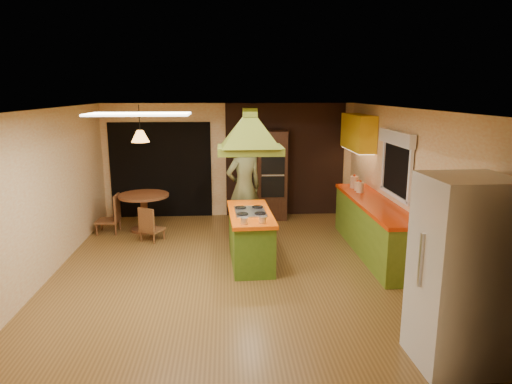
{
  "coord_description": "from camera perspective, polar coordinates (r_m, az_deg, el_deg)",
  "views": [
    {
      "loc": [
        -0.07,
        -6.78,
        2.76
      ],
      "look_at": [
        0.41,
        0.44,
        1.15
      ],
      "focal_mm": 32.0,
      "sensor_mm": 36.0,
      "label": 1
    }
  ],
  "objects": [
    {
      "name": "ground",
      "position": [
        7.32,
        -3.03,
        -9.62
      ],
      "size": [
        6.5,
        6.5,
        0.0
      ],
      "primitive_type": "plane",
      "color": "brown",
      "rests_on": "ground"
    },
    {
      "name": "room_walls",
      "position": [
        6.94,
        -3.14,
        -0.02
      ],
      "size": [
        5.5,
        6.5,
        6.5
      ],
      "color": "beige",
      "rests_on": "ground"
    },
    {
      "name": "ceiling_plane",
      "position": [
        6.78,
        -3.27,
        10.34
      ],
      "size": [
        6.5,
        6.5,
        0.0
      ],
      "primitive_type": "plane",
      "rotation": [
        3.14,
        0.0,
        0.0
      ],
      "color": "silver",
      "rests_on": "room_walls"
    },
    {
      "name": "brick_panel",
      "position": [
        10.21,
        3.67,
        4.01
      ],
      "size": [
        2.64,
        0.03,
        2.5
      ],
      "primitive_type": "cube",
      "color": "#381E14",
      "rests_on": "ground"
    },
    {
      "name": "nook_opening",
      "position": [
        10.25,
        -11.79,
        2.68
      ],
      "size": [
        2.2,
        0.03,
        2.1
      ],
      "primitive_type": "cube",
      "color": "black",
      "rests_on": "ground"
    },
    {
      "name": "right_counter",
      "position": [
        8.13,
        14.46,
        -4.28
      ],
      "size": [
        0.62,
        3.05,
        0.92
      ],
      "color": "olive",
      "rests_on": "ground"
    },
    {
      "name": "upper_cabinets",
      "position": [
        9.39,
        12.63,
        7.3
      ],
      "size": [
        0.34,
        1.4,
        0.7
      ],
      "primitive_type": "cube",
      "color": "yellow",
      "rests_on": "room_walls"
    },
    {
      "name": "window_right",
      "position": [
        7.76,
        17.18,
        4.67
      ],
      "size": [
        0.12,
        1.35,
        1.06
      ],
      "color": "black",
      "rests_on": "room_walls"
    },
    {
      "name": "fluor_panel",
      "position": [
        5.68,
        -14.46,
        9.4
      ],
      "size": [
        1.2,
        0.6,
        0.03
      ],
      "primitive_type": "cube",
      "color": "white",
      "rests_on": "ceiling_plane"
    },
    {
      "name": "kitchen_island",
      "position": [
        7.49,
        -0.72,
        -5.57
      ],
      "size": [
        0.74,
        1.7,
        0.86
      ],
      "rotation": [
        0.0,
        0.0,
        0.04
      ],
      "color": "#4F771D",
      "rests_on": "ground"
    },
    {
      "name": "range_hood",
      "position": [
        7.14,
        -0.76,
        8.47
      ],
      "size": [
        1.02,
        0.74,
        0.79
      ],
      "rotation": [
        0.0,
        0.0,
        0.01
      ],
      "color": "olive",
      "rests_on": "ceiling_plane"
    },
    {
      "name": "man",
      "position": [
        8.5,
        -1.5,
        0.48
      ],
      "size": [
        0.85,
        0.73,
        1.97
      ],
      "primitive_type": "imported",
      "rotation": [
        0.0,
        0.0,
        3.57
      ],
      "color": "#4C4B28",
      "rests_on": "ground"
    },
    {
      "name": "refrigerator",
      "position": [
        5.04,
        24.22,
        -9.25
      ],
      "size": [
        0.83,
        0.79,
        1.96
      ],
      "primitive_type": "cube",
      "rotation": [
        0.0,
        0.0,
        0.03
      ],
      "color": "silver",
      "rests_on": "ground"
    },
    {
      "name": "wall_oven",
      "position": [
        9.94,
        1.95,
        2.13
      ],
      "size": [
        0.64,
        0.61,
        1.93
      ],
      "rotation": [
        0.0,
        0.0,
        -0.01
      ],
      "color": "#422315",
      "rests_on": "ground"
    },
    {
      "name": "dining_table",
      "position": [
        9.38,
        -13.82,
        -1.61
      ],
      "size": [
        1.0,
        1.0,
        0.75
      ],
      "rotation": [
        0.0,
        0.0,
        0.08
      ],
      "color": "brown",
      "rests_on": "ground"
    },
    {
      "name": "chair_left",
      "position": [
        9.46,
        -18.06,
        -2.6
      ],
      "size": [
        0.43,
        0.43,
        0.78
      ],
      "primitive_type": null,
      "rotation": [
        0.0,
        0.0,
        -1.58
      ],
      "color": "brown",
      "rests_on": "ground"
    },
    {
      "name": "chair_near",
      "position": [
        8.77,
        -12.86,
        -3.87
      ],
      "size": [
        0.49,
        0.49,
        0.66
      ],
      "primitive_type": null,
      "rotation": [
        0.0,
        0.0,
        2.63
      ],
      "color": "brown",
      "rests_on": "ground"
    },
    {
      "name": "pendant_lamp",
      "position": [
        9.15,
        -14.27,
        6.77
      ],
      "size": [
        0.43,
        0.43,
        0.23
      ],
      "primitive_type": "cone",
      "rotation": [
        0.0,
        0.0,
        0.29
      ],
      "color": "#FF9E3F",
      "rests_on": "ceiling_plane"
    },
    {
      "name": "canister_large",
      "position": [
        9.02,
        12.16,
        1.22
      ],
      "size": [
        0.2,
        0.2,
        0.22
      ],
      "primitive_type": "cylinder",
      "rotation": [
        0.0,
        0.0,
        -0.42
      ],
      "color": "beige",
      "rests_on": "right_counter"
    },
    {
      "name": "canister_medium",
      "position": [
        8.63,
        12.89,
        0.58
      ],
      "size": [
        0.15,
        0.15,
        0.19
      ],
      "primitive_type": "cylinder",
      "rotation": [
        0.0,
        0.0,
        0.09
      ],
      "color": "beige",
      "rests_on": "right_counter"
    },
    {
      "name": "canister_small",
      "position": [
        8.8,
        12.57,
        0.7
      ],
      "size": [
        0.12,
        0.12,
        0.15
      ],
      "primitive_type": "cylinder",
      "rotation": [
        0.0,
        0.0,
        0.07
      ],
      "color": "#F3E3C3",
      "rests_on": "right_counter"
    }
  ]
}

